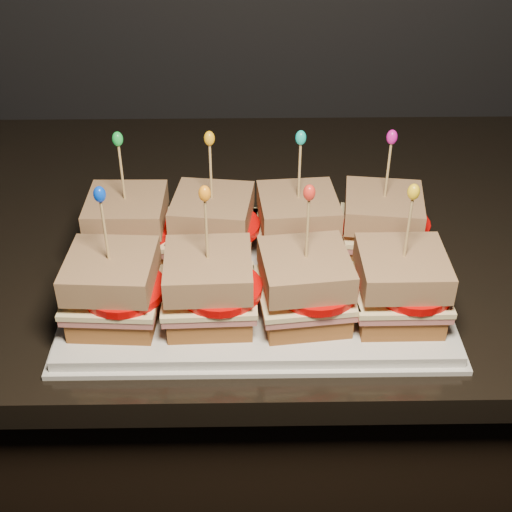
{
  "coord_description": "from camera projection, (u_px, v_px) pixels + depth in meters",
  "views": [
    {
      "loc": [
        0.66,
        0.86,
        1.38
      ],
      "look_at": [
        0.67,
        1.51,
        0.92
      ],
      "focal_mm": 50.0,
      "sensor_mm": 36.0,
      "label": 1
    }
  ],
  "objects": [
    {
      "name": "sandwich_6_pick",
      "position": [
        307.0,
        232.0,
        0.71
      ],
      "size": [
        0.0,
        0.0,
        0.09
      ],
      "primitive_type": "cylinder",
      "color": "tan",
      "rests_on": "sandwich_6_bread_top"
    },
    {
      "name": "sandwich_6_frill",
      "position": [
        309.0,
        193.0,
        0.68
      ],
      "size": [
        0.01,
        0.01,
        0.02
      ],
      "primitive_type": "ellipsoid",
      "color": "red",
      "rests_on": "sandwich_6_pick"
    },
    {
      "name": "sandwich_0_cheese",
      "position": [
        129.0,
        229.0,
        0.84
      ],
      "size": [
        0.1,
        0.1,
        0.01
      ],
      "primitive_type": "cube",
      "rotation": [
        0.0,
        0.0,
        -0.01
      ],
      "color": "#FFEAA8",
      "rests_on": "sandwich_0_ham"
    },
    {
      "name": "sandwich_1_ham",
      "position": [
        213.0,
        234.0,
        0.85
      ],
      "size": [
        0.11,
        0.1,
        0.01
      ],
      "primitive_type": "cube",
      "rotation": [
        0.0,
        0.0,
        -0.13
      ],
      "color": "#BD5D5D",
      "rests_on": "sandwich_1_bread_bot"
    },
    {
      "name": "sandwich_4_ham",
      "position": [
        114.0,
        297.0,
        0.75
      ],
      "size": [
        0.1,
        0.1,
        0.01
      ],
      "primitive_type": "cube",
      "rotation": [
        0.0,
        0.0,
        -0.06
      ],
      "color": "#BD5D5D",
      "rests_on": "sandwich_4_bread_bot"
    },
    {
      "name": "sandwich_1_bread_top",
      "position": [
        212.0,
        209.0,
        0.83
      ],
      "size": [
        0.1,
        0.1,
        0.03
      ],
      "primitive_type": "cube",
      "rotation": [
        0.0,
        0.0,
        -0.13
      ],
      "color": "#642D11",
      "rests_on": "sandwich_1_tomato"
    },
    {
      "name": "sandwich_5_cheese",
      "position": [
        209.0,
        291.0,
        0.75
      ],
      "size": [
        0.1,
        0.1,
        0.01
      ],
      "primitive_type": "cube",
      "rotation": [
        0.0,
        0.0,
        0.03
      ],
      "color": "#FFEAA8",
      "rests_on": "sandwich_5_ham"
    },
    {
      "name": "sandwich_4_cheese",
      "position": [
        114.0,
        292.0,
        0.74
      ],
      "size": [
        0.1,
        0.1,
        0.01
      ],
      "primitive_type": "cube",
      "rotation": [
        0.0,
        0.0,
        -0.06
      ],
      "color": "#FFEAA8",
      "rests_on": "sandwich_4_ham"
    },
    {
      "name": "sandwich_0_frill",
      "position": [
        118.0,
        139.0,
        0.77
      ],
      "size": [
        0.01,
        0.01,
        0.02
      ],
      "primitive_type": "ellipsoid",
      "color": "green",
      "rests_on": "sandwich_0_pick"
    },
    {
      "name": "sandwich_2_bread_bot",
      "position": [
        297.0,
        244.0,
        0.86
      ],
      "size": [
        0.09,
        0.09,
        0.02
      ],
      "primitive_type": "cube",
      "rotation": [
        0.0,
        0.0,
        0.08
      ],
      "color": "brown",
      "rests_on": "platter"
    },
    {
      "name": "sandwich_5_bread_top",
      "position": [
        208.0,
        270.0,
        0.73
      ],
      "size": [
        0.09,
        0.09,
        0.03
      ],
      "primitive_type": "cube",
      "rotation": [
        0.0,
        0.0,
        0.03
      ],
      "color": "#642D11",
      "rests_on": "sandwich_5_tomato"
    },
    {
      "name": "sandwich_3_frill",
      "position": [
        392.0,
        137.0,
        0.78
      ],
      "size": [
        0.01,
        0.01,
        0.02
      ],
      "primitive_type": "ellipsoid",
      "color": "#CF1297",
      "rests_on": "sandwich_3_pick"
    },
    {
      "name": "sandwich_4_bread_top",
      "position": [
        111.0,
        271.0,
        0.73
      ],
      "size": [
        0.09,
        0.09,
        0.03
      ],
      "primitive_type": "cube",
      "rotation": [
        0.0,
        0.0,
        -0.06
      ],
      "color": "#642D11",
      "rests_on": "sandwich_4_tomato"
    },
    {
      "name": "sandwich_3_tomato",
      "position": [
        393.0,
        224.0,
        0.84
      ],
      "size": [
        0.09,
        0.09,
        0.01
      ],
      "primitive_type": "cylinder",
      "color": "red",
      "rests_on": "sandwich_3_cheese"
    },
    {
      "name": "sandwich_6_bread_top",
      "position": [
        306.0,
        269.0,
        0.73
      ],
      "size": [
        0.1,
        0.1,
        0.03
      ],
      "primitive_type": "cube",
      "rotation": [
        0.0,
        0.0,
        0.12
      ],
      "color": "#642D11",
      "rests_on": "sandwich_6_tomato"
    },
    {
      "name": "sandwich_0_bread_top",
      "position": [
        126.0,
        210.0,
        0.83
      ],
      "size": [
        0.09,
        0.09,
        0.03
      ],
      "primitive_type": "cube",
      "rotation": [
        0.0,
        0.0,
        -0.01
      ],
      "color": "#642D11",
      "rests_on": "sandwich_0_tomato"
    },
    {
      "name": "sandwich_7_bread_top",
      "position": [
        402.0,
        268.0,
        0.73
      ],
      "size": [
        0.09,
        0.09,
        0.03
      ],
      "primitive_type": "cube",
      "rotation": [
        0.0,
        0.0,
        0.01
      ],
      "color": "#642D11",
      "rests_on": "sandwich_7_tomato"
    },
    {
      "name": "sandwich_7_ham",
      "position": [
        399.0,
        294.0,
        0.75
      ],
      "size": [
        0.1,
        0.09,
        0.01
      ],
      "primitive_type": "cube",
      "rotation": [
        0.0,
        0.0,
        0.01
      ],
      "color": "#BD5D5D",
      "rests_on": "sandwich_7_bread_bot"
    },
    {
      "name": "sandwich_3_cheese",
      "position": [
        381.0,
        227.0,
        0.85
      ],
      "size": [
        0.11,
        0.11,
        0.01
      ],
      "primitive_type": "cube",
      "rotation": [
        0.0,
        0.0,
        -0.13
      ],
      "color": "#FFEAA8",
      "rests_on": "sandwich_3_ham"
    },
    {
      "name": "sandwich_5_bread_bot",
      "position": [
        210.0,
        308.0,
        0.76
      ],
      "size": [
        0.09,
        0.09,
        0.02
      ],
      "primitive_type": "cube",
      "rotation": [
        0.0,
        0.0,
        0.03
      ],
      "color": "brown",
      "rests_on": "platter"
    },
    {
      "name": "cabinet",
      "position": [
        200.0,
        442.0,
        1.22
      ],
      "size": [
        2.43,
        0.63,
        0.84
      ],
      "primitive_type": "cube",
      "color": "black",
      "rests_on": "ground"
    },
    {
      "name": "granite_slab",
      "position": [
        186.0,
        229.0,
        0.97
      ],
      "size": [
        2.47,
        0.67,
        0.03
      ],
      "primitive_type": "cube",
      "color": "black",
      "rests_on": "cabinet"
    },
    {
      "name": "sandwich_5_tomato",
      "position": [
        220.0,
        288.0,
        0.74
      ],
      "size": [
        0.09,
        0.09,
        0.01
      ],
      "primitive_type": "cylinder",
      "color": "red",
      "rests_on": "sandwich_5_cheese"
    },
    {
      "name": "sandwich_3_pick",
      "position": [
        388.0,
        173.0,
        0.8
      ],
      "size": [
        0.0,
        0.0,
        0.09
      ],
      "primitive_type": "cylinder",
      "color": "tan",
      "rests_on": "sandwich_3_bread_top"
    },
    {
      "name": "platter",
      "position": [
        256.0,
        289.0,
        0.82
      ],
      "size": [
        0.42,
        0.26,
        0.02
      ],
      "primitive_type": "cube",
      "color": "silver",
      "rests_on": "granite_slab"
    },
    {
      "name": "sandwich_0_tomato",
      "position": [
        138.0,
        227.0,
        0.83
      ],
      "size": [
        0.09,
        0.09,
        0.01
      ],
      "primitive_type": "cylinder",
      "color": "red",
      "rests_on": "sandwich_0_cheese"
    },
    {
      "name": "sandwich_7_cheese",
      "position": [
        399.0,
        289.0,
        0.75
      ],
      "size": [
        0.1,
        0.09,
        0.01
      ],
      "primitive_type": "cube",
      "rotation": [
        0.0,
        0.0,
        0.01
      ],
      "color": "#FFEAA8",
      "rests_on": "sandwich_7_ham"
    },
    {
      "name": "sandwich_7_bread_bot",
      "position": [
        397.0,
        306.0,
        0.76
      ],
      "size": [
        0.09,
        0.09,
        0.02
      ],
      "primitive_type": "cube",
      "rotation": [
        0.0,
        0.0,
        0.01
      ],
      "color": "brown",
      "rests_on": "platter"
    },
    {
      "name": "sandwich_5_pick",
      "position": [
        207.0,
        233.0,
        0.7
      ],
      "size": [
        0.0,
        0.0,
        0.09
      ],
      "primitive_type": "cylinder",
      "color": "tan",
      "rests_on": "sandwich_5_bread_top"
    },
    {
      "name": "platter_rim",
      "position": [
        256.0,
        293.0,
        0.82
      ],
      "size": [
        0.43,
        0.27,
        0.01
      ],
      "primitive_type": "cube",
      "color": "silver",
      "rests_on": "granite_slab"
    },
    {
      "name": "sandwich_7_pick",
      "position": [
        408.0,
        231.0,
        0.71
      ],
      "size": [
        0.0,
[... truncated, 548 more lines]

